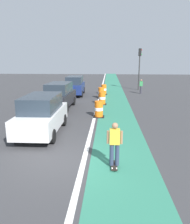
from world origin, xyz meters
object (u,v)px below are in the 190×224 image
(parked_suv_third, at_px, (75,86))
(pedestrian_crossing, at_px, (141,86))
(parked_suv_second, at_px, (59,96))
(traffic_barrel_far, at_px, (104,90))
(traffic_barrel_mid, at_px, (102,98))
(traffic_barrel_back, at_px, (101,93))
(traffic_light_corner, at_px, (140,62))
(parked_suv_nearest, at_px, (42,114))
(skateboarder_on_lane, at_px, (115,144))
(traffic_barrel_front, at_px, (99,109))

(parked_suv_third, height_order, pedestrian_crossing, parked_suv_third)
(parked_suv_second, xyz_separation_m, traffic_barrel_far, (3.34, 7.42, -0.50))
(traffic_barrel_mid, bearing_deg, traffic_barrel_back, 93.56)
(traffic_light_corner, bearing_deg, traffic_barrel_mid, -114.64)
(parked_suv_third, bearing_deg, parked_suv_nearest, -89.06)
(traffic_barrel_back, bearing_deg, parked_suv_nearest, -104.03)
(traffic_barrel_mid, xyz_separation_m, pedestrian_crossing, (4.20, 6.34, 0.33))
(skateboarder_on_lane, distance_m, traffic_barrel_far, 17.04)
(skateboarder_on_lane, height_order, traffic_barrel_front, skateboarder_on_lane)
(parked_suv_second, relative_size, traffic_light_corner, 0.91)
(skateboarder_on_lane, relative_size, traffic_barrel_front, 1.55)
(parked_suv_nearest, relative_size, traffic_light_corner, 0.91)
(parked_suv_third, relative_size, traffic_light_corner, 0.91)
(traffic_barrel_front, distance_m, traffic_barrel_far, 9.87)
(skateboarder_on_lane, height_order, traffic_barrel_mid, skateboarder_on_lane)
(traffic_barrel_mid, bearing_deg, parked_suv_nearest, -110.31)
(traffic_barrel_front, xyz_separation_m, pedestrian_crossing, (4.29, 10.65, 0.33))
(parked_suv_nearest, height_order, pedestrian_crossing, parked_suv_nearest)
(parked_suv_nearest, bearing_deg, traffic_barrel_far, 77.68)
(traffic_barrel_mid, xyz_separation_m, traffic_barrel_back, (-0.19, 3.03, 0.00))
(parked_suv_third, height_order, traffic_light_corner, traffic_light_corner)
(skateboarder_on_lane, height_order, parked_suv_third, parked_suv_third)
(skateboarder_on_lane, bearing_deg, parked_suv_nearest, 135.82)
(traffic_light_corner, bearing_deg, pedestrian_crossing, -92.50)
(traffic_barrel_back, height_order, pedestrian_crossing, pedestrian_crossing)
(traffic_barrel_back, distance_m, traffic_barrel_far, 2.53)
(parked_suv_third, distance_m, traffic_light_corner, 9.06)
(parked_suv_nearest, bearing_deg, traffic_barrel_front, 51.63)
(traffic_barrel_front, distance_m, traffic_barrel_mid, 4.31)
(parked_suv_third, relative_size, traffic_barrel_mid, 4.28)
(skateboarder_on_lane, bearing_deg, parked_suv_second, 113.18)
(traffic_light_corner, distance_m, pedestrian_crossing, 4.07)
(parked_suv_second, relative_size, traffic_barrel_front, 4.27)
(traffic_barrel_front, distance_m, traffic_barrel_back, 7.35)
(traffic_barrel_far, bearing_deg, pedestrian_crossing, 10.66)
(traffic_barrel_back, xyz_separation_m, pedestrian_crossing, (4.38, 3.31, 0.33))
(parked_suv_second, distance_m, pedestrian_crossing, 11.13)
(traffic_barrel_mid, height_order, traffic_barrel_far, same)
(parked_suv_third, relative_size, traffic_barrel_back, 4.28)
(parked_suv_nearest, relative_size, traffic_barrel_back, 4.24)
(pedestrian_crossing, bearing_deg, parked_suv_second, -132.47)
(parked_suv_third, bearing_deg, traffic_light_corner, 31.28)
(skateboarder_on_lane, relative_size, traffic_light_corner, 0.33)
(traffic_barrel_front, relative_size, traffic_barrel_back, 1.00)
(traffic_barrel_back, bearing_deg, traffic_barrel_far, 85.27)
(parked_suv_nearest, xyz_separation_m, parked_suv_second, (-0.41, 6.00, 0.00))
(parked_suv_nearest, relative_size, traffic_barrel_mid, 4.24)
(parked_suv_nearest, xyz_separation_m, traffic_barrel_mid, (2.91, 7.87, -0.50))
(skateboarder_on_lane, relative_size, pedestrian_crossing, 1.05)
(traffic_barrel_back, bearing_deg, traffic_barrel_front, -89.29)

